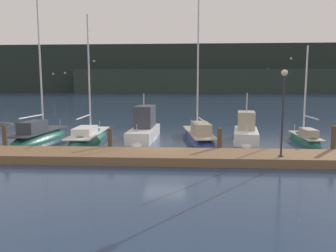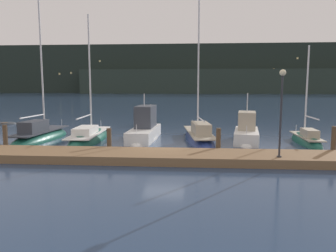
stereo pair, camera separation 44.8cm
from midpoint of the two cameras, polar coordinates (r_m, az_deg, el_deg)
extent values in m
plane|color=navy|center=(20.02, -1.20, -4.61)|extent=(400.00, 400.00, 0.00)
cube|color=brown|center=(17.91, -1.74, -5.30)|extent=(27.54, 2.80, 0.45)
cylinder|color=#4C3D2D|center=(22.42, -27.06, -1.99)|extent=(0.28, 0.28, 1.65)
cylinder|color=#4C3D2D|center=(19.95, -10.68, -2.57)|extent=(0.28, 0.28, 1.51)
cylinder|color=#4C3D2D|center=(19.42, 8.31, -2.67)|extent=(0.28, 0.28, 1.59)
cylinder|color=#4C3D2D|center=(21.00, 26.32, -2.37)|extent=(0.28, 0.28, 1.76)
ellipsoid|color=#195647|center=(25.95, -21.88, -2.39)|extent=(2.39, 7.39, 1.53)
cube|color=#333842|center=(25.84, -21.95, -0.86)|extent=(2.01, 6.21, 0.08)
cube|color=#333842|center=(25.04, -22.98, -0.13)|extent=(1.29, 2.40, 0.81)
cylinder|color=silver|center=(26.18, -21.87, 10.58)|extent=(0.12, 0.12, 10.32)
cylinder|color=silver|center=(24.91, -23.14, 1.52)|extent=(0.31, 3.04, 0.09)
cylinder|color=silver|center=(28.75, -18.72, 0.57)|extent=(0.04, 0.04, 0.50)
ellipsoid|color=#195647|center=(24.96, -14.12, -2.44)|extent=(2.41, 7.92, 1.56)
cube|color=silver|center=(24.88, -14.16, -1.17)|extent=(2.03, 6.65, 0.08)
cube|color=silver|center=(23.94, -14.77, -0.80)|extent=(1.36, 2.56, 0.52)
cylinder|color=silver|center=(25.23, -14.10, 8.77)|extent=(0.12, 0.12, 8.62)
cylinder|color=silver|center=(23.64, -14.97, 1.55)|extent=(0.23, 3.51, 0.09)
cylinder|color=silver|center=(28.31, -12.28, 0.41)|extent=(0.04, 0.04, 0.50)
ellipsoid|color=white|center=(24.59, -4.74, -2.39)|extent=(2.11, 6.36, 1.13)
cube|color=white|center=(24.52, -4.75, -1.38)|extent=(1.94, 5.72, 0.88)
cube|color=#333842|center=(24.98, -4.52, 1.68)|extent=(1.37, 2.82, 1.63)
cube|color=black|center=(26.18, -4.03, 2.48)|extent=(1.12, 0.35, 0.72)
cylinder|color=silver|center=(24.39, -4.76, 4.55)|extent=(0.07, 0.07, 0.93)
cylinder|color=silver|center=(21.85, -6.04, -0.51)|extent=(0.04, 0.04, 0.60)
ellipsoid|color=navy|center=(24.33, 4.80, -2.50)|extent=(2.88, 8.48, 1.40)
cube|color=#A39984|center=(24.23, 4.82, -1.08)|extent=(2.42, 7.13, 0.08)
cube|color=#A39984|center=(23.19, 5.20, -0.39)|extent=(1.43, 2.78, 0.78)
cylinder|color=silver|center=(24.68, 4.71, 11.12)|extent=(0.12, 0.12, 10.35)
cylinder|color=silver|center=(23.20, 5.18, 1.23)|extent=(0.49, 3.14, 0.09)
cylinder|color=silver|center=(27.95, 3.64, 0.57)|extent=(0.04, 0.04, 0.50)
ellipsoid|color=white|center=(24.31, 12.86, -2.66)|extent=(2.54, 5.25, 1.12)
cube|color=white|center=(24.24, 12.89, -1.67)|extent=(2.32, 4.73, 0.86)
cube|color=#A39984|center=(24.60, 12.95, 0.97)|extent=(1.54, 2.38, 1.28)
cube|color=black|center=(25.59, 12.94, 1.64)|extent=(1.09, 0.42, 0.57)
cylinder|color=silver|center=(24.09, 13.05, 4.00)|extent=(0.07, 0.07, 1.36)
cylinder|color=silver|center=(22.04, 13.00, -0.65)|extent=(0.04, 0.04, 0.60)
ellipsoid|color=#195647|center=(25.18, 22.25, -2.69)|extent=(1.44, 5.49, 1.44)
cube|color=#A39984|center=(25.10, 22.31, -1.58)|extent=(1.21, 4.61, 0.08)
cube|color=#A39984|center=(24.44, 22.81, -1.09)|extent=(0.83, 1.76, 0.55)
cylinder|color=silver|center=(25.25, 22.36, 5.67)|extent=(0.12, 0.12, 6.31)
cylinder|color=silver|center=(24.07, 23.13, 1.38)|extent=(0.14, 2.70, 0.09)
cylinder|color=silver|center=(27.45, 20.74, -0.26)|extent=(0.04, 0.04, 0.50)
cylinder|color=green|center=(34.35, -3.77, 0.53)|extent=(1.18, 1.18, 0.16)
cylinder|color=green|center=(34.27, -3.78, 1.70)|extent=(0.79, 0.79, 1.25)
cone|color=green|center=(34.20, -3.79, 3.16)|extent=(0.55, 0.55, 0.50)
sphere|color=#F9EAB7|center=(34.18, -3.79, 3.66)|extent=(0.16, 0.16, 0.16)
cylinder|color=#2D2D33|center=(17.72, 18.36, -4.98)|extent=(0.24, 0.24, 0.06)
cylinder|color=#2D2D33|center=(17.41, 18.64, 1.64)|extent=(0.10, 0.10, 4.05)
sphere|color=#F9EAB7|center=(17.35, 18.93, 8.77)|extent=(0.32, 0.32, 0.32)
cube|color=#1E2823|center=(153.64, 2.83, 9.81)|extent=(240.00, 16.00, 21.56)
cube|color=#26332C|center=(145.33, 12.61, 7.57)|extent=(144.00, 10.00, 10.33)
cube|color=#F4DB8C|center=(149.84, 17.43, 7.98)|extent=(0.80, 0.10, 0.80)
cube|color=#F4DB8C|center=(145.63, 6.07, 8.66)|extent=(0.80, 0.10, 0.80)
cube|color=#F4DB8C|center=(155.46, 24.25, 7.20)|extent=(0.80, 0.10, 0.80)
cube|color=#F4DB8C|center=(151.81, 20.14, 6.25)|extent=(0.80, 0.10, 0.80)
cube|color=#F4DB8C|center=(151.99, -13.56, 9.14)|extent=(0.80, 0.10, 0.80)
cube|color=#F4DB8C|center=(145.63, 0.45, 6.94)|extent=(0.80, 0.10, 0.80)
cube|color=#F4DB8C|center=(149.58, 16.90, 9.40)|extent=(0.80, 0.10, 0.80)
cube|color=#F4DB8C|center=(152.35, 20.56, 10.97)|extent=(0.80, 0.10, 0.80)
cube|color=#F4DB8C|center=(157.60, -19.44, 8.57)|extent=(0.80, 0.10, 0.80)
cube|color=#F4DB8C|center=(155.61, -17.58, 8.81)|extent=(0.80, 0.10, 0.80)
cube|color=#F4DB8C|center=(147.16, 12.19, 6.54)|extent=(0.80, 0.10, 0.80)
cube|color=#F4DB8C|center=(145.48, 2.12, 7.74)|extent=(0.80, 0.10, 0.80)
cube|color=#F4DB8C|center=(151.64, -12.84, 10.99)|extent=(0.80, 0.10, 0.80)
ellipsoid|color=#2D3338|center=(37.33, -27.55, 0.13)|extent=(2.46, 2.77, 0.56)
cube|color=brown|center=(37.31, -27.57, 0.47)|extent=(0.94, 0.90, 0.06)
camera|label=1|loc=(0.22, -90.56, -0.07)|focal=35.00mm
camera|label=2|loc=(0.22, 89.44, 0.07)|focal=35.00mm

